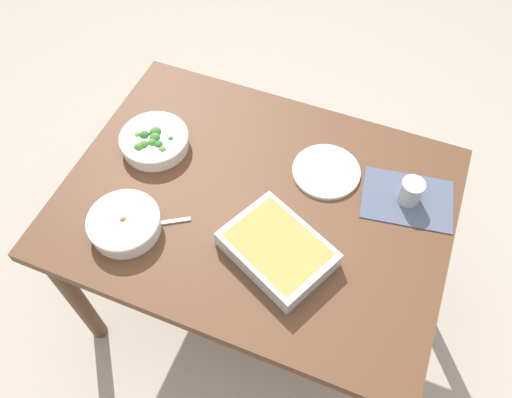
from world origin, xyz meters
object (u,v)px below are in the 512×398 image
Objects in this scene: baking_dish at (277,249)px; side_plate at (326,171)px; spoon_by_stew at (153,224)px; broccoli_bowl at (154,140)px; drink_cup at (410,192)px; stew_bowl at (124,223)px.

baking_dish is 1.66× the size of side_plate.
baking_dish is 2.30× the size of spoon_by_stew.
drink_cup reaches higher than broccoli_bowl.
stew_bowl is at bearing -151.29° from drink_cup.
drink_cup is (0.31, 0.33, 0.00)m from baking_dish.
side_plate is (0.49, 0.42, -0.03)m from stew_bowl.
drink_cup is 0.39× the size of side_plate.
broccoli_bowl is (-0.07, 0.32, -0.00)m from stew_bowl.
side_plate reaches higher than spoon_by_stew.
broccoli_bowl is 1.04× the size of side_plate.
broccoli_bowl is at bearing 155.98° from baking_dish.
drink_cup is 0.27m from side_plate.
spoon_by_stew is (0.07, 0.04, -0.03)m from stew_bowl.
drink_cup reaches higher than spoon_by_stew.
drink_cup is at bearing 46.82° from baking_dish.
stew_bowl is at bearing -139.34° from side_plate.
broccoli_bowl is at bearing -173.23° from drink_cup.
drink_cup is (0.83, 0.10, 0.01)m from broccoli_bowl.
broccoli_bowl is at bearing 102.48° from stew_bowl.
stew_bowl reaches higher than spoon_by_stew.
side_plate is at bearing 41.93° from spoon_by_stew.
stew_bowl and baking_dish have the same top height.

